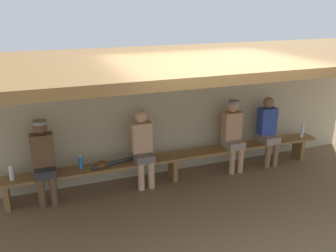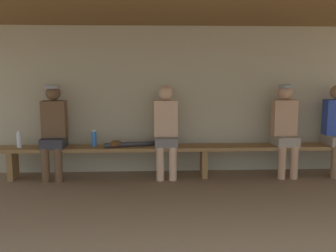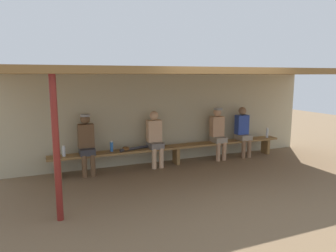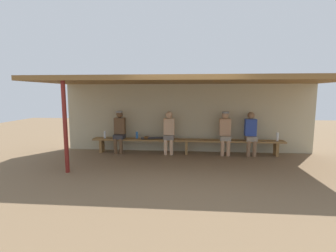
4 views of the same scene
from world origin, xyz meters
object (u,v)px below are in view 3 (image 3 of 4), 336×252
object	(u,v)px
player_middle	(155,137)
player_in_red	(218,131)
player_in_white	(243,130)
water_bottle_blue	(112,146)
water_bottle_clear	(64,151)
support_post	(56,150)
player_shirtless_tan	(86,141)
baseball_bat	(136,148)
water_bottle_green	(267,133)
baseball_glove_dark_brown	(126,149)
bench	(176,149)

from	to	relation	value
player_middle	player_in_red	bearing A→B (deg)	0.02
player_in_white	water_bottle_blue	bearing A→B (deg)	179.37
water_bottle_clear	water_bottle_blue	bearing A→B (deg)	2.77
support_post	player_shirtless_tan	world-z (taller)	support_post
water_bottle_clear	player_middle	bearing A→B (deg)	0.30
player_shirtless_tan	baseball_bat	bearing A→B (deg)	-0.18
player_in_red	baseball_bat	size ratio (longest dim) A/B	1.64
support_post	player_in_red	xyz separation A→B (m)	(4.05, 2.10, -0.35)
player_in_white	baseball_bat	world-z (taller)	player_in_white
player_middle	baseball_bat	size ratio (longest dim) A/B	1.63
player_in_red	water_bottle_blue	world-z (taller)	player_in_red
player_middle	water_bottle_green	distance (m)	3.31
baseball_bat	player_shirtless_tan	bearing A→B (deg)	166.35
water_bottle_blue	baseball_glove_dark_brown	bearing A→B (deg)	-10.00
bench	water_bottle_blue	bearing A→B (deg)	178.47
player_in_white	player_shirtless_tan	world-z (taller)	player_shirtless_tan
water_bottle_green	player_middle	bearing A→B (deg)	179.23
water_bottle_clear	water_bottle_green	world-z (taller)	water_bottle_green
water_bottle_clear	bench	bearing A→B (deg)	0.17
player_in_white	player_in_red	xyz separation A→B (m)	(-0.78, 0.00, 0.02)
water_bottle_blue	water_bottle_green	bearing A→B (deg)	-1.10
support_post	baseball_glove_dark_brown	distance (m)	2.69
support_post	baseball_glove_dark_brown	bearing A→B (deg)	52.84
water_bottle_green	baseball_bat	distance (m)	3.79
bench	baseball_glove_dark_brown	xyz separation A→B (m)	(-1.28, -0.01, 0.12)
water_bottle_green	baseball_glove_dark_brown	bearing A→B (deg)	179.60
player_shirtless_tan	water_bottle_clear	world-z (taller)	player_shirtless_tan
player_in_red	baseball_bat	bearing A→B (deg)	-179.91
baseball_glove_dark_brown	baseball_bat	world-z (taller)	baseball_glove_dark_brown
player_in_white	water_bottle_green	distance (m)	0.80
player_shirtless_tan	baseball_bat	xyz separation A→B (m)	(1.12, -0.00, -0.25)
player_middle	player_in_red	size ratio (longest dim) A/B	0.99
player_in_white	water_bottle_clear	bearing A→B (deg)	-179.86
player_in_white	player_shirtless_tan	xyz separation A→B (m)	(-4.12, 0.00, 0.02)
support_post	water_bottle_green	xyz separation A→B (m)	(5.61, 2.06, -0.51)
player_in_red	water_bottle_blue	size ratio (longest dim) A/B	5.65
player_middle	water_bottle_clear	xyz separation A→B (m)	(-2.08, -0.01, -0.16)
water_bottle_clear	water_bottle_blue	size ratio (longest dim) A/B	0.99
baseball_bat	player_in_red	bearing A→B (deg)	-13.38
support_post	baseball_glove_dark_brown	size ratio (longest dim) A/B	9.17
baseball_bat	bench	bearing A→B (deg)	-13.47
bench	baseball_bat	distance (m)	1.04
player_middle	player_in_red	world-z (taller)	player_in_red
bench	water_bottle_blue	xyz separation A→B (m)	(-1.59, 0.04, 0.19)
bench	water_bottle_clear	distance (m)	2.64
baseball_glove_dark_brown	baseball_bat	distance (m)	0.24
player_shirtless_tan	baseball_glove_dark_brown	distance (m)	0.91
support_post	player_middle	distance (m)	3.14
water_bottle_clear	water_bottle_blue	xyz separation A→B (m)	(1.04, 0.05, 0.00)
player_middle	water_bottle_clear	world-z (taller)	player_middle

